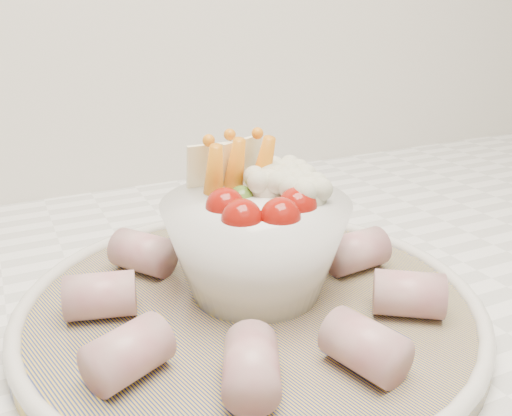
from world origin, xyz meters
name	(u,v)px	position (x,y,z in m)	size (l,w,h in m)	color
serving_platter	(250,306)	(0.00, 1.40, 0.93)	(0.43, 0.43, 0.02)	navy
veggie_bowl	(258,238)	(0.02, 1.41, 0.98)	(0.15, 0.15, 0.12)	white
cured_meat_rolls	(250,282)	(0.00, 1.40, 0.95)	(0.27, 0.28, 0.03)	#A34A57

